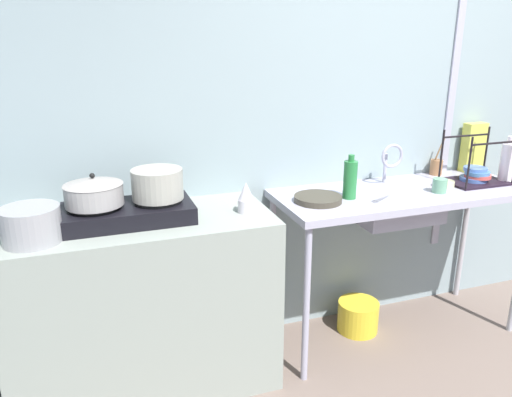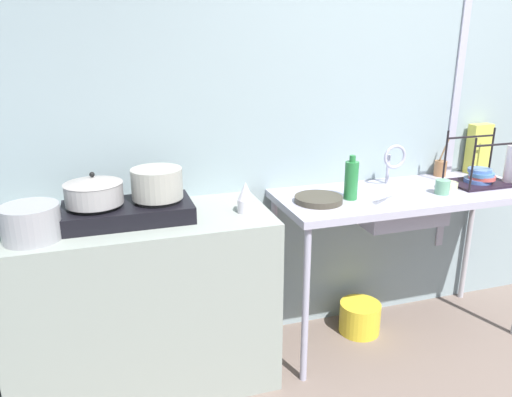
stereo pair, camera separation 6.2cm
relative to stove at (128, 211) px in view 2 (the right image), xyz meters
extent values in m
cube|color=#899BA0|center=(1.65, 0.33, 0.41)|extent=(5.48, 0.10, 2.73)
cube|color=#A6A3B7|center=(2.01, 0.27, 0.54)|extent=(0.05, 0.01, 2.18)
cube|color=gray|center=(0.04, 0.00, -0.50)|extent=(1.28, 0.56, 0.91)
cube|color=#A6A3B7|center=(1.52, 0.00, -0.07)|extent=(1.48, 0.56, 0.04)
cylinder|color=#A4A1B8|center=(0.82, -0.24, -0.52)|extent=(0.04, 0.04, 0.87)
cylinder|color=#A9A3B6|center=(0.82, 0.24, -0.52)|extent=(0.04, 0.04, 0.87)
cylinder|color=#ABA8B1|center=(2.22, 0.24, -0.52)|extent=(0.04, 0.04, 0.87)
cube|color=black|center=(0.00, 0.00, 0.00)|extent=(0.60, 0.31, 0.08)
cylinder|color=black|center=(-0.14, 0.00, 0.04)|extent=(0.22, 0.22, 0.02)
cylinder|color=black|center=(0.14, 0.00, 0.04)|extent=(0.22, 0.22, 0.02)
cylinder|color=#979392|center=(-0.14, 0.00, 0.10)|extent=(0.26, 0.26, 0.10)
cone|color=#9E9691|center=(-0.14, 0.00, 0.16)|extent=(0.27, 0.27, 0.03)
sphere|color=black|center=(-0.14, 0.00, 0.19)|extent=(0.02, 0.02, 0.02)
cylinder|color=#9D9B90|center=(0.14, 0.00, 0.12)|extent=(0.24, 0.24, 0.14)
cylinder|color=#96959A|center=(-0.41, -0.12, 0.03)|extent=(0.24, 0.24, 0.15)
cylinder|color=silver|center=(0.56, -0.06, -0.01)|extent=(0.08, 0.08, 0.07)
cone|color=silver|center=(0.56, -0.06, 0.07)|extent=(0.08, 0.08, 0.09)
cube|color=#A6A3B7|center=(1.47, -0.01, -0.13)|extent=(0.48, 0.31, 0.17)
cylinder|color=#A6A3B7|center=(1.51, 0.18, 0.04)|extent=(0.02, 0.02, 0.17)
torus|color=#A6A3B7|center=(1.51, 0.12, 0.13)|extent=(0.14, 0.02, 0.14)
cylinder|color=#3C372C|center=(0.97, -0.02, -0.03)|extent=(0.25, 0.25, 0.03)
cylinder|color=black|center=(1.85, -0.12, 0.11)|extent=(0.01, 0.01, 0.31)
cylinder|color=black|center=(1.85, 0.11, 0.11)|extent=(0.01, 0.01, 0.31)
cylinder|color=black|center=(2.18, 0.11, 0.11)|extent=(0.01, 0.01, 0.31)
cylinder|color=black|center=(2.02, -0.12, 0.22)|extent=(0.33, 0.01, 0.01)
cylinder|color=black|center=(2.02, 0.11, 0.22)|extent=(0.33, 0.01, 0.01)
cube|color=black|center=(2.02, 0.00, -0.04)|extent=(0.35, 0.25, 0.01)
cylinder|color=#4968AF|center=(2.01, 0.00, -0.02)|extent=(0.16, 0.16, 0.02)
cylinder|color=#C54A44|center=(2.03, -0.01, 0.00)|extent=(0.15, 0.15, 0.02)
cylinder|color=teal|center=(2.02, -0.01, 0.02)|extent=(0.14, 0.14, 0.02)
cylinder|color=#4A6CB3|center=(2.02, 0.00, 0.04)|extent=(0.13, 0.13, 0.02)
cylinder|color=#649979|center=(1.68, -0.10, -0.01)|extent=(0.08, 0.08, 0.08)
cylinder|color=beige|center=(1.78, -0.02, -0.03)|extent=(0.11, 0.11, 0.04)
cylinder|color=#267539|center=(1.16, -0.03, 0.06)|extent=(0.07, 0.07, 0.20)
cylinder|color=#267539|center=(1.16, -0.03, 0.18)|extent=(0.03, 0.03, 0.03)
cylinder|color=white|center=(2.20, -0.05, 0.07)|extent=(0.08, 0.08, 0.23)
cube|color=#CECD4C|center=(2.19, 0.23, 0.11)|extent=(0.15, 0.08, 0.31)
cylinder|color=#9B6942|center=(1.91, 0.22, 0.00)|extent=(0.07, 0.07, 0.10)
cylinder|color=olive|center=(1.91, 0.22, 0.09)|extent=(0.07, 0.04, 0.20)
cylinder|color=gold|center=(1.33, 0.08, -0.86)|extent=(0.25, 0.25, 0.19)
camera|label=1|loc=(-0.15, -2.26, 0.78)|focal=34.80mm
camera|label=2|loc=(-0.10, -2.28, 0.78)|focal=34.80mm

